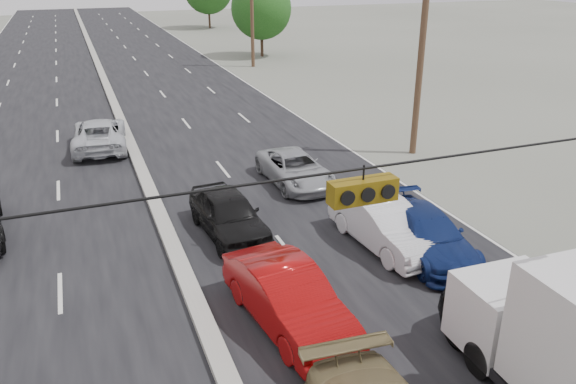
# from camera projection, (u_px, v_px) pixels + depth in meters

# --- Properties ---
(road_surface) EXTENTS (20.00, 160.00, 0.02)m
(road_surface) POSITION_uv_depth(u_px,v_px,m) (114.00, 105.00, 35.69)
(road_surface) COLOR black
(road_surface) RESTS_ON ground
(center_median) EXTENTS (0.50, 160.00, 0.20)m
(center_median) POSITION_uv_depth(u_px,v_px,m) (114.00, 104.00, 35.65)
(center_median) COLOR gray
(center_median) RESTS_ON ground
(utility_pole_right_b) EXTENTS (1.60, 0.30, 10.00)m
(utility_pole_right_b) POSITION_uv_depth(u_px,v_px,m) (422.00, 44.00, 24.95)
(utility_pole_right_b) COLOR #422D1E
(utility_pole_right_b) RESTS_ON ground
(utility_pole_right_c) EXTENTS (1.60, 0.30, 10.00)m
(utility_pole_right_c) POSITION_uv_depth(u_px,v_px,m) (252.00, 4.00, 46.49)
(utility_pole_right_c) COLOR #422D1E
(utility_pole_right_c) RESTS_ON ground
(traffic_signals) EXTENTS (25.00, 0.30, 0.54)m
(traffic_signals) POSITION_uv_depth(u_px,v_px,m) (357.00, 189.00, 8.19)
(traffic_signals) COLOR black
(traffic_signals) RESTS_ON ground
(tree_right_mid) EXTENTS (5.60, 5.60, 7.14)m
(tree_right_mid) POSITION_uv_depth(u_px,v_px,m) (261.00, 9.00, 51.92)
(tree_right_mid) COLOR #382619
(tree_right_mid) RESTS_ON ground
(red_sedan) EXTENTS (2.25, 4.88, 1.55)m
(red_sedan) POSITION_uv_depth(u_px,v_px,m) (288.00, 298.00, 13.99)
(red_sedan) COLOR #8E0809
(red_sedan) RESTS_ON ground
(queue_car_a) EXTENTS (2.09, 4.51, 1.50)m
(queue_car_a) POSITION_uv_depth(u_px,v_px,m) (229.00, 214.00, 18.65)
(queue_car_a) COLOR black
(queue_car_a) RESTS_ON ground
(queue_car_b) EXTENTS (1.95, 4.68, 1.50)m
(queue_car_b) POSITION_uv_depth(u_px,v_px,m) (385.00, 225.00, 17.87)
(queue_car_b) COLOR silver
(queue_car_b) RESTS_ON ground
(queue_car_c) EXTENTS (2.23, 4.62, 1.27)m
(queue_car_c) POSITION_uv_depth(u_px,v_px,m) (295.00, 169.00, 22.99)
(queue_car_c) COLOR #94989B
(queue_car_c) RESTS_ON ground
(queue_car_d) EXTENTS (2.46, 4.94, 1.38)m
(queue_car_d) POSITION_uv_depth(u_px,v_px,m) (426.00, 234.00, 17.43)
(queue_car_d) COLOR navy
(queue_car_d) RESTS_ON ground
(oncoming_far) EXTENTS (2.85, 5.45, 1.46)m
(oncoming_far) POSITION_uv_depth(u_px,v_px,m) (99.00, 134.00, 27.22)
(oncoming_far) COLOR silver
(oncoming_far) RESTS_ON ground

